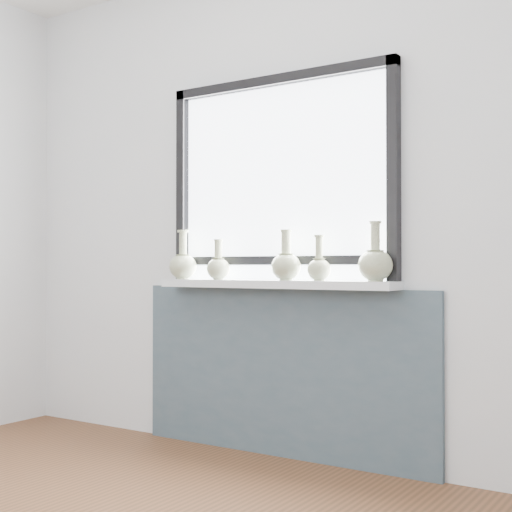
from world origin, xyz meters
The scene contains 9 objects.
back_wall centered at (0.00, 1.81, 1.30)m, with size 3.60×0.02×2.60m, color silver.
apron_panel centered at (0.00, 1.78, 0.43)m, with size 1.70×0.03×0.86m, color #45545E.
windowsill centered at (0.00, 1.71, 0.88)m, with size 1.32×0.18×0.04m, color white.
window centered at (0.00, 1.77, 1.44)m, with size 1.30×0.06×1.05m.
vase_a centered at (-0.56, 1.68, 0.98)m, with size 0.15×0.15×0.27m.
vase_b centered at (-0.32, 1.68, 0.97)m, with size 0.12×0.12×0.21m.
vase_c centered at (0.09, 1.68, 0.98)m, with size 0.15×0.15×0.25m.
vase_d centered at (0.27, 1.69, 0.97)m, with size 0.12×0.12×0.22m.
vase_e centered at (0.56, 1.70, 0.99)m, with size 0.16×0.16×0.28m.
Camera 1 is at (1.89, -1.35, 0.97)m, focal length 50.00 mm.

